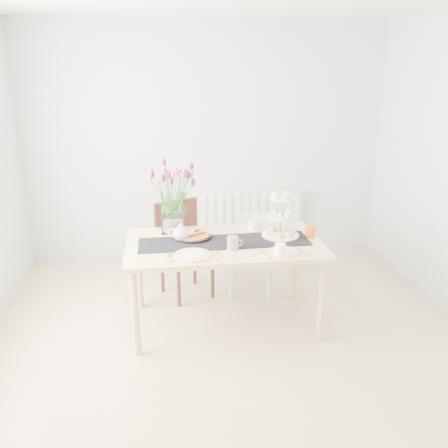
{
  "coord_description": "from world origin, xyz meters",
  "views": [
    {
      "loc": [
        -0.53,
        -3.0,
        2.12
      ],
      "look_at": [
        -0.04,
        0.56,
        0.92
      ],
      "focal_mm": 38.0,
      "sensor_mm": 36.0,
      "label": 1
    }
  ],
  "objects": [
    {
      "name": "radiator",
      "position": [
        0.5,
        2.19,
        0.45
      ],
      "size": [
        1.2,
        0.08,
        0.6
      ],
      "primitive_type": "cube",
      "color": "white",
      "rests_on": "room_shell"
    },
    {
      "name": "plate_left",
      "position": [
        -0.31,
        0.34,
        0.76
      ],
      "size": [
        0.32,
        0.32,
        0.01
      ],
      "primitive_type": "cylinder",
      "rotation": [
        0.0,
        0.0,
        -0.16
      ],
      "color": "white",
      "rests_on": "dining_table"
    },
    {
      "name": "chair_brown",
      "position": [
        -0.35,
        1.28,
        0.53
      ],
      "size": [
        0.59,
        0.59,
        0.91
      ],
      "rotation": [
        0.0,
        0.0,
        0.42
      ],
      "color": "#361B13",
      "rests_on": "ground"
    },
    {
      "name": "cream_jug",
      "position": [
        0.26,
        0.86,
        0.8
      ],
      "size": [
        0.12,
        0.12,
        0.1
      ],
      "primitive_type": "cylinder",
      "rotation": [
        0.0,
        0.0,
        0.28
      ],
      "color": "white",
      "rests_on": "dining_table"
    },
    {
      "name": "tulip_vase",
      "position": [
        -0.44,
        0.95,
        1.15
      ],
      "size": [
        0.72,
        0.72,
        0.62
      ],
      "rotation": [
        0.0,
        0.0,
        0.16
      ],
      "color": "silver",
      "rests_on": "dining_table"
    },
    {
      "name": "dining_table",
      "position": [
        -0.03,
        0.61,
        0.67
      ],
      "size": [
        1.6,
        0.9,
        0.75
      ],
      "color": "tan",
      "rests_on": "ground"
    },
    {
      "name": "mug_white",
      "position": [
        0.35,
        0.27,
        0.8
      ],
      "size": [
        0.1,
        0.1,
        0.09
      ],
      "primitive_type": "cylinder",
      "rotation": [
        0.0,
        0.0,
        -0.37
      ],
      "color": "white",
      "rests_on": "dining_table"
    },
    {
      "name": "teapot",
      "position": [
        -0.38,
        0.68,
        0.82
      ],
      "size": [
        0.27,
        0.25,
        0.14
      ],
      "primitive_type": null,
      "rotation": [
        0.0,
        0.0,
        -0.4
      ],
      "color": "silver",
      "rests_on": "dining_table"
    },
    {
      "name": "tart_tin",
      "position": [
        -0.28,
        0.73,
        0.77
      ],
      "size": [
        0.31,
        0.31,
        0.04
      ],
      "rotation": [
        0.0,
        0.0,
        0.3
      ],
      "color": "black",
      "rests_on": "dining_table"
    },
    {
      "name": "table_runner",
      "position": [
        -0.03,
        0.61,
        0.75
      ],
      "size": [
        1.4,
        0.35,
        0.01
      ],
      "primitive_type": "cube",
      "color": "black",
      "rests_on": "dining_table"
    },
    {
      "name": "mug_orange",
      "position": [
        0.7,
        0.63,
        0.8
      ],
      "size": [
        0.11,
        0.11,
        0.1
      ],
      "primitive_type": "cylinder",
      "rotation": [
        0.0,
        0.0,
        0.78
      ],
      "color": "#D05017",
      "rests_on": "dining_table"
    },
    {
      "name": "plate_right",
      "position": [
        0.39,
        0.31,
        0.76
      ],
      "size": [
        0.31,
        0.31,
        0.01
      ],
      "primitive_type": "cylinder",
      "rotation": [
        0.0,
        0.0,
        0.35
      ],
      "color": "white",
      "rests_on": "dining_table"
    },
    {
      "name": "cake_stand",
      "position": [
        0.46,
        0.68,
        0.88
      ],
      "size": [
        0.32,
        0.32,
        0.46
      ],
      "rotation": [
        0.0,
        0.0,
        -0.41
      ],
      "color": "gold",
      "rests_on": "dining_table"
    },
    {
      "name": "mug_grey",
      "position": [
        0.01,
        0.44,
        0.8
      ],
      "size": [
        0.09,
        0.09,
        0.11
      ],
      "primitive_type": "cylinder",
      "rotation": [
        0.0,
        0.0,
        -0.02
      ],
      "color": "gray",
      "rests_on": "dining_table"
    },
    {
      "name": "room_shell",
      "position": [
        0.0,
        0.0,
        1.3
      ],
      "size": [
        4.5,
        4.5,
        4.5
      ],
      "color": "tan",
      "rests_on": "ground"
    },
    {
      "name": "chair_white",
      "position": [
        0.33,
        1.24,
        0.44
      ],
      "size": [
        0.48,
        0.48,
        0.76
      ],
      "rotation": [
        0.0,
        0.0,
        -0.27
      ],
      "color": "silver",
      "rests_on": "ground"
    }
  ]
}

